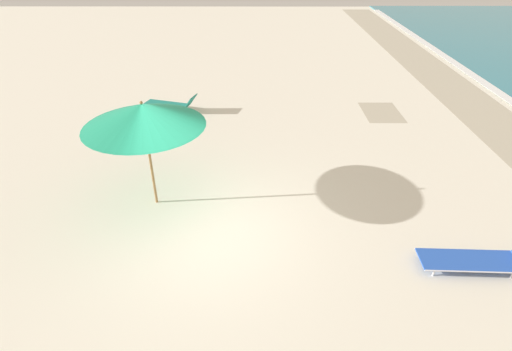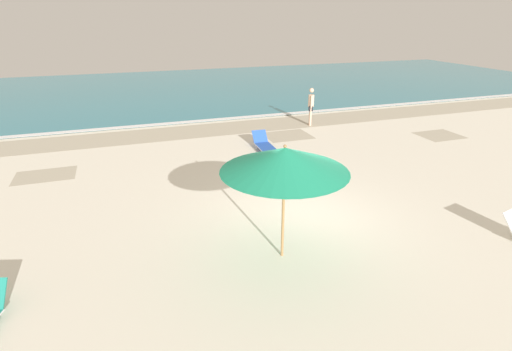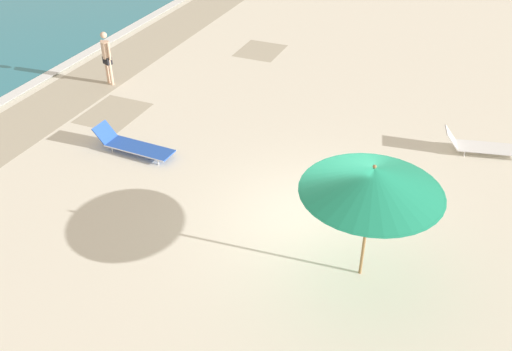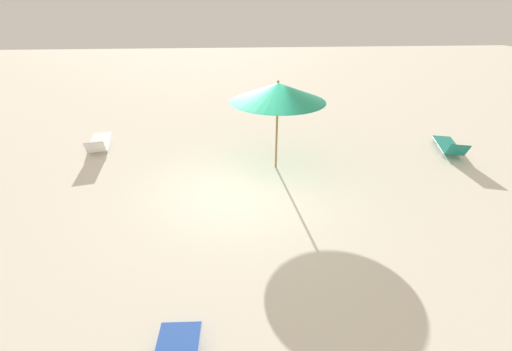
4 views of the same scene
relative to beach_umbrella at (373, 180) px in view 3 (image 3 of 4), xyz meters
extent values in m
cube|color=silver|center=(1.04, 1.25, -2.33)|extent=(60.00, 60.00, 0.16)
cube|color=#B8AE96|center=(3.83, 8.53, -2.25)|extent=(1.98, 1.62, 0.00)
cube|color=#B8AE96|center=(10.15, 6.38, -2.25)|extent=(1.80, 1.53, 0.00)
cylinder|color=#9E7547|center=(0.00, 0.00, -1.12)|extent=(0.06, 0.06, 2.26)
cone|color=#1E936B|center=(0.00, 0.00, 0.01)|extent=(2.65, 2.65, 0.50)
cylinder|color=#166E50|center=(0.00, 0.00, -0.23)|extent=(2.57, 2.57, 0.01)
sphere|color=#9E7547|center=(0.00, 0.00, 0.29)|extent=(0.07, 0.07, 0.07)
cube|color=white|center=(5.80, -2.07, -2.08)|extent=(0.99, 1.90, 0.03)
cylinder|color=silver|center=(5.50, -2.13, -2.08)|extent=(0.44, 1.78, 0.03)
cylinder|color=silver|center=(6.09, -2.00, -2.08)|extent=(0.44, 1.78, 0.03)
cube|color=white|center=(5.56, -1.02, -1.86)|extent=(0.64, 0.48, 0.45)
cylinder|color=silver|center=(5.39, -1.43, -2.17)|extent=(0.03, 0.03, 0.16)
cylinder|color=silver|center=(5.89, -1.32, -2.17)|extent=(0.03, 0.03, 0.16)
cube|color=blue|center=(2.16, 6.51, -2.08)|extent=(0.67, 1.88, 0.03)
cylinder|color=silver|center=(1.86, 6.52, -2.08)|extent=(0.10, 1.86, 0.03)
cylinder|color=silver|center=(2.46, 6.50, -2.08)|extent=(0.10, 1.86, 0.03)
cube|color=blue|center=(2.20, 7.62, -1.87)|extent=(0.59, 0.40, 0.44)
cylinder|color=silver|center=(1.88, 5.79, -2.17)|extent=(0.03, 0.03, 0.16)
cylinder|color=silver|center=(2.39, 5.77, -2.17)|extent=(0.03, 0.03, 0.16)
cylinder|color=silver|center=(1.94, 7.24, -2.17)|extent=(0.03, 0.03, 0.16)
cylinder|color=silver|center=(2.45, 7.22, -2.17)|extent=(0.03, 0.03, 0.16)
cylinder|color=beige|center=(5.51, 9.72, -1.80)|extent=(0.11, 0.11, 0.90)
cylinder|color=beige|center=(5.58, 9.90, -1.80)|extent=(0.11, 0.11, 0.90)
cube|color=black|center=(5.54, 9.81, -1.43)|extent=(0.28, 0.35, 0.24)
cylinder|color=beige|center=(5.54, 9.81, -1.08)|extent=(0.27, 0.27, 0.55)
cylinder|color=beige|center=(5.48, 9.64, -1.08)|extent=(0.08, 0.08, 0.55)
cylinder|color=beige|center=(5.61, 9.98, -1.08)|extent=(0.08, 0.08, 0.55)
sphere|color=beige|center=(5.54, 9.81, -0.59)|extent=(0.21, 0.21, 0.21)
camera|label=1|loc=(7.87, 2.42, 3.36)|focal=28.00mm
camera|label=2|loc=(-3.02, -6.91, 2.73)|focal=28.00mm
camera|label=3|loc=(-8.52, -1.34, 5.74)|focal=40.00mm
camera|label=4|loc=(1.28, 9.20, 2.25)|focal=24.00mm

